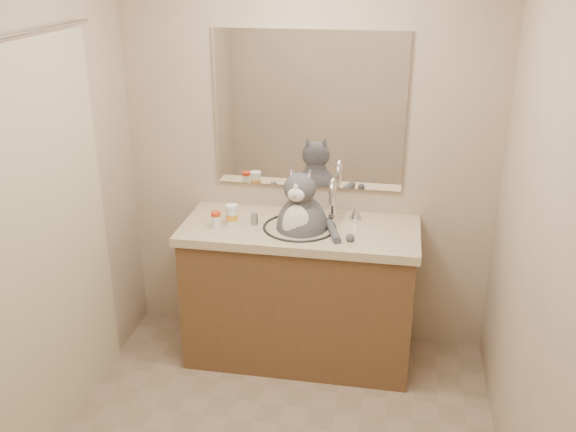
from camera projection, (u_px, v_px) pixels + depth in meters
The scene contains 8 objects.
room at pixel (263, 239), 2.61m from camera, with size 2.22×2.52×2.42m.
vanity at pixel (300, 290), 3.77m from camera, with size 1.34×0.59×1.12m.
mirror at pixel (308, 111), 3.64m from camera, with size 1.10×0.02×0.90m, color white.
shower_curtain at pixel (44, 247), 2.94m from camera, with size 0.02×1.30×1.93m.
cat at pixel (302, 224), 3.58m from camera, with size 0.41×0.38×0.58m.
pill_bottle_redcap at pixel (216, 220), 3.58m from camera, with size 0.06×0.06×0.09m.
pill_bottle_orange at pixel (232, 215), 3.62m from camera, with size 0.08×0.08×0.12m.
grey_canister at pixel (255, 219), 3.63m from camera, with size 0.04×0.04×0.07m.
Camera 1 is at (0.52, -2.33, 2.27)m, focal length 40.00 mm.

